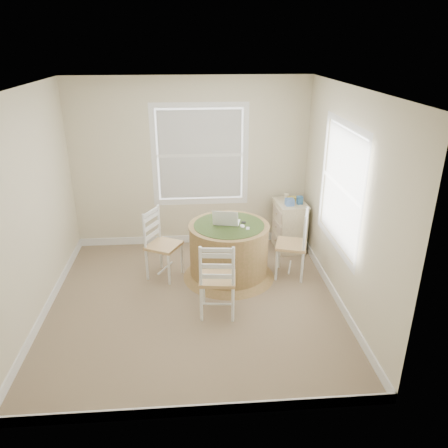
{
  "coord_description": "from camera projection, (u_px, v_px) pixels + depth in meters",
  "views": [
    {
      "loc": [
        0.01,
        -4.69,
        3.06
      ],
      "look_at": [
        0.41,
        0.45,
        0.88
      ],
      "focal_mm": 35.0,
      "sensor_mm": 36.0,
      "label": 1
    }
  ],
  "objects": [
    {
      "name": "laptop",
      "position": [
        226.0,
        221.0,
        5.85
      ],
      "size": [
        0.4,
        0.37,
        0.24
      ],
      "rotation": [
        0.0,
        0.0,
        2.91
      ],
      "color": "white",
      "rests_on": "round_table"
    },
    {
      "name": "keys",
      "position": [
        244.0,
        223.0,
        5.87
      ],
      "size": [
        0.07,
        0.06,
        0.02
      ],
      "primitive_type": "cube",
      "rotation": [
        0.0,
        0.0,
        -0.16
      ],
      "color": "black",
      "rests_on": "round_table"
    },
    {
      "name": "box_yellow",
      "position": [
        293.0,
        199.0,
        6.69
      ],
      "size": [
        0.16,
        0.11,
        0.06
      ],
      "primitive_type": "cube",
      "rotation": [
        0.0,
        0.0,
        0.08
      ],
      "color": "gold",
      "rests_on": "corner_chest"
    },
    {
      "name": "chair_right",
      "position": [
        291.0,
        244.0,
        5.97
      ],
      "size": [
        0.5,
        0.52,
        0.95
      ],
      "primitive_type": null,
      "rotation": [
        0.0,
        0.0,
        -1.86
      ],
      "color": "white",
      "rests_on": "ground"
    },
    {
      "name": "chair_left",
      "position": [
        164.0,
        245.0,
        5.94
      ],
      "size": [
        0.55,
        0.56,
        0.95
      ],
      "primitive_type": null,
      "rotation": [
        0.0,
        0.0,
        1.09
      ],
      "color": "white",
      "rests_on": "ground"
    },
    {
      "name": "room",
      "position": [
        206.0,
        201.0,
        5.15
      ],
      "size": [
        3.64,
        3.64,
        2.64
      ],
      "color": "#907D5B",
      "rests_on": "ground"
    },
    {
      "name": "round_table",
      "position": [
        229.0,
        249.0,
        5.96
      ],
      "size": [
        1.27,
        1.27,
        0.78
      ],
      "rotation": [
        0.0,
        0.0,
        -0.16
      ],
      "color": "#A37549",
      "rests_on": "ground"
    },
    {
      "name": "phone",
      "position": [
        248.0,
        229.0,
        5.7
      ],
      "size": [
        0.06,
        0.1,
        0.02
      ],
      "primitive_type": "cube",
      "rotation": [
        0.0,
        0.0,
        -0.16
      ],
      "color": "#B7BABF",
      "rests_on": "round_table"
    },
    {
      "name": "corner_chest",
      "position": [
        289.0,
        226.0,
        6.79
      ],
      "size": [
        0.48,
        0.62,
        0.77
      ],
      "rotation": [
        0.0,
        0.0,
        0.08
      ],
      "color": "beige",
      "rests_on": "ground"
    },
    {
      "name": "chair_near",
      "position": [
        218.0,
        278.0,
        5.12
      ],
      "size": [
        0.46,
        0.44,
        0.95
      ],
      "primitive_type": null,
      "rotation": [
        0.0,
        0.0,
        3.04
      ],
      "color": "white",
      "rests_on": "ground"
    },
    {
      "name": "box_blue",
      "position": [
        300.0,
        200.0,
        6.55
      ],
      "size": [
        0.09,
        0.09,
        0.12
      ],
      "primitive_type": "cube",
      "rotation": [
        0.0,
        0.0,
        0.08
      ],
      "color": "#2F608F",
      "rests_on": "corner_chest"
    },
    {
      "name": "tissue_box",
      "position": [
        290.0,
        202.0,
        6.5
      ],
      "size": [
        0.13,
        0.13,
        0.1
      ],
      "primitive_type": "cube",
      "rotation": [
        0.0,
        0.0,
        0.08
      ],
      "color": "#5379BD",
      "rests_on": "corner_chest"
    },
    {
      "name": "cup_cream",
      "position": [
        286.0,
        197.0,
        6.74
      ],
      "size": [
        0.07,
        0.07,
        0.09
      ],
      "primitive_type": "cylinder",
      "color": "beige",
      "rests_on": "corner_chest"
    },
    {
      "name": "mouse",
      "position": [
        242.0,
        226.0,
        5.76
      ],
      "size": [
        0.08,
        0.11,
        0.03
      ],
      "primitive_type": "ellipsoid",
      "rotation": [
        0.0,
        0.0,
        -0.16
      ],
      "color": "white",
      "rests_on": "round_table"
    }
  ]
}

